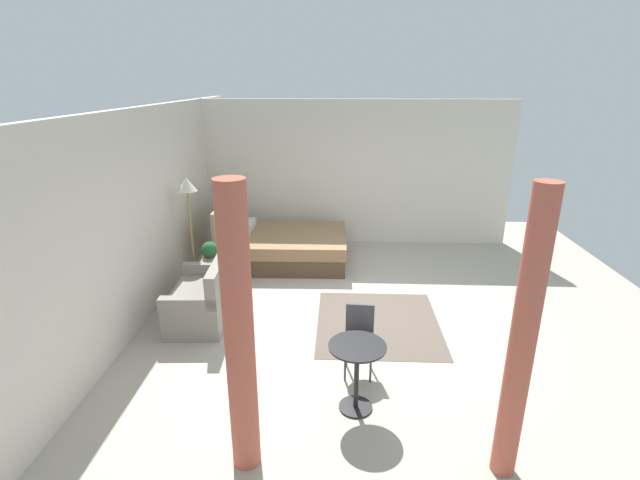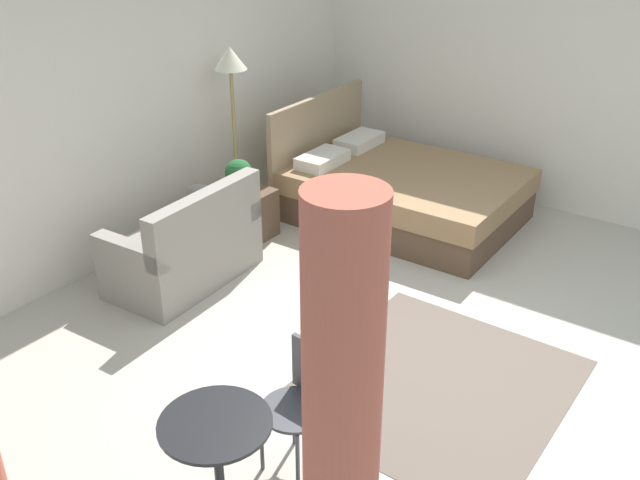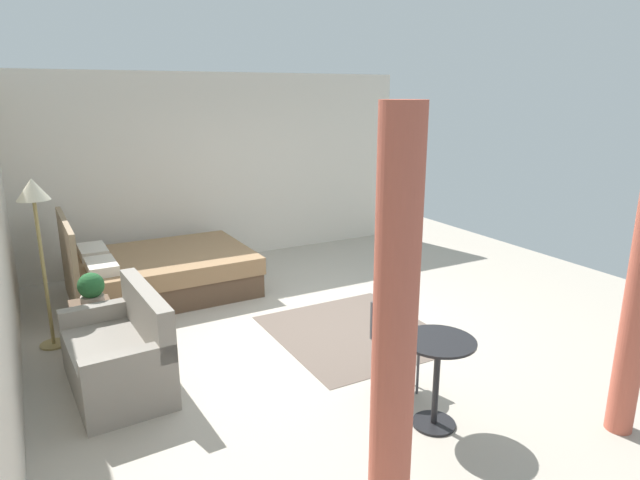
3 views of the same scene
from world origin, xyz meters
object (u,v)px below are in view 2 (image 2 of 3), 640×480
(bed, at_px, (400,191))
(couch, at_px, (186,249))
(balcony_table, at_px, (218,457))
(cafe_chair_near_window, at_px, (304,395))
(potted_plant, at_px, (239,178))
(floor_lamp, at_px, (231,77))
(nightstand, at_px, (247,216))

(bed, distance_m, couch, 2.36)
(balcony_table, xyz_separation_m, cafe_chair_near_window, (0.66, -0.05, -0.02))
(balcony_table, bearing_deg, couch, 49.09)
(bed, xyz_separation_m, balcony_table, (-4.01, -1.25, 0.22))
(bed, xyz_separation_m, potted_plant, (-1.39, 0.93, 0.38))
(potted_plant, distance_m, floor_lamp, 0.98)
(potted_plant, xyz_separation_m, balcony_table, (-2.62, -2.18, -0.16))
(floor_lamp, bearing_deg, couch, -157.65)
(floor_lamp, height_order, balcony_table, floor_lamp)
(couch, distance_m, balcony_table, 2.74)
(bed, xyz_separation_m, couch, (-2.22, 0.82, 0.02))
(potted_plant, distance_m, cafe_chair_near_window, 2.97)
(potted_plant, bearing_deg, nightstand, 8.53)
(bed, height_order, balcony_table, bed)
(bed, bearing_deg, nightstand, 143.79)
(balcony_table, bearing_deg, potted_plant, 39.74)
(floor_lamp, bearing_deg, balcony_table, -139.51)
(floor_lamp, height_order, cafe_chair_near_window, floor_lamp)
(potted_plant, bearing_deg, cafe_chair_near_window, -131.34)
(floor_lamp, relative_size, cafe_chair_near_window, 2.21)
(bed, distance_m, nightstand, 1.60)
(potted_plant, xyz_separation_m, floor_lamp, (0.39, 0.39, 0.81))
(nightstand, bearing_deg, potted_plant, -171.47)
(couch, bearing_deg, cafe_chair_near_window, -118.13)
(nightstand, height_order, floor_lamp, floor_lamp)
(floor_lamp, xyz_separation_m, balcony_table, (-3.01, -2.57, -0.97))
(nightstand, distance_m, floor_lamp, 1.33)
(couch, height_order, nightstand, couch)
(nightstand, relative_size, potted_plant, 1.41)
(couch, bearing_deg, balcony_table, -130.91)
(bed, relative_size, couch, 1.69)
(balcony_table, relative_size, cafe_chair_near_window, 0.93)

